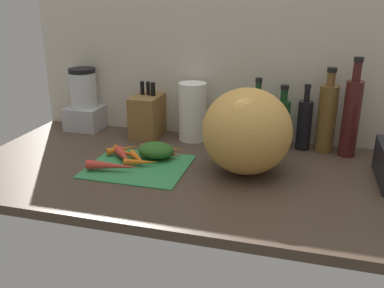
# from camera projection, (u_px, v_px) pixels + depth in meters

# --- Properties ---
(ground_plane) EXTENTS (1.70, 0.80, 0.03)m
(ground_plane) POSITION_uv_depth(u_px,v_px,m) (210.00, 175.00, 1.42)
(ground_plane) COLOR #47382B
(wall_back) EXTENTS (1.70, 0.03, 0.60)m
(wall_back) POSITION_uv_depth(u_px,v_px,m) (233.00, 64.00, 1.66)
(wall_back) COLOR beige
(wall_back) RESTS_ON ground_plane
(cutting_board) EXTENTS (0.34, 0.29, 0.01)m
(cutting_board) POSITION_uv_depth(u_px,v_px,m) (138.00, 166.00, 1.44)
(cutting_board) COLOR #338C4C
(cutting_board) RESTS_ON ground_plane
(carrot_0) EXTENTS (0.10, 0.09, 0.03)m
(carrot_0) POSITION_uv_depth(u_px,v_px,m) (138.00, 158.00, 1.46)
(carrot_0) COLOR orange
(carrot_0) RESTS_ON cutting_board
(carrot_1) EXTENTS (0.16, 0.06, 0.03)m
(carrot_1) POSITION_uv_depth(u_px,v_px,m) (162.00, 149.00, 1.54)
(carrot_1) COLOR orange
(carrot_1) RESTS_ON cutting_board
(carrot_2) EXTENTS (0.10, 0.10, 0.03)m
(carrot_2) POSITION_uv_depth(u_px,v_px,m) (122.00, 149.00, 1.55)
(carrot_2) COLOR orange
(carrot_2) RESTS_ON cutting_board
(carrot_3) EXTENTS (0.15, 0.11, 0.02)m
(carrot_3) POSITION_uv_depth(u_px,v_px,m) (127.00, 153.00, 1.51)
(carrot_3) COLOR orange
(carrot_3) RESTS_ON cutting_board
(carrot_4) EXTENTS (0.12, 0.06, 0.02)m
(carrot_4) POSITION_uv_depth(u_px,v_px,m) (169.00, 153.00, 1.51)
(carrot_4) COLOR red
(carrot_4) RESTS_ON cutting_board
(carrot_5) EXTENTS (0.18, 0.06, 0.03)m
(carrot_5) POSITION_uv_depth(u_px,v_px,m) (113.00, 166.00, 1.39)
(carrot_5) COLOR red
(carrot_5) RESTS_ON cutting_board
(carrot_6) EXTENTS (0.12, 0.13, 0.04)m
(carrot_6) POSITION_uv_depth(u_px,v_px,m) (124.00, 156.00, 1.47)
(carrot_6) COLOR red
(carrot_6) RESTS_ON cutting_board
(carrot_7) EXTENTS (0.12, 0.05, 0.02)m
(carrot_7) POSITION_uv_depth(u_px,v_px,m) (141.00, 162.00, 1.43)
(carrot_7) COLOR orange
(carrot_7) RESTS_ON cutting_board
(carrot_greens_pile) EXTENTS (0.13, 0.10, 0.06)m
(carrot_greens_pile) POSITION_uv_depth(u_px,v_px,m) (156.00, 150.00, 1.50)
(carrot_greens_pile) COLOR #2D6023
(carrot_greens_pile) RESTS_ON cutting_board
(winter_squash) EXTENTS (0.29, 0.29, 0.29)m
(winter_squash) POSITION_uv_depth(u_px,v_px,m) (247.00, 131.00, 1.36)
(winter_squash) COLOR gold
(winter_squash) RESTS_ON ground_plane
(knife_block) EXTENTS (0.11, 0.16, 0.23)m
(knife_block) POSITION_uv_depth(u_px,v_px,m) (147.00, 116.00, 1.73)
(knife_block) COLOR olive
(knife_block) RESTS_ON ground_plane
(blender_appliance) EXTENTS (0.15, 0.15, 0.27)m
(blender_appliance) POSITION_uv_depth(u_px,v_px,m) (85.00, 103.00, 1.82)
(blender_appliance) COLOR #B2B2B7
(blender_appliance) RESTS_ON ground_plane
(paper_towel_roll) EXTENTS (0.11, 0.11, 0.23)m
(paper_towel_roll) POSITION_uv_depth(u_px,v_px,m) (193.00, 112.00, 1.68)
(paper_towel_roll) COLOR white
(paper_towel_roll) RESTS_ON ground_plane
(bottle_0) EXTENTS (0.06, 0.06, 0.27)m
(bottle_0) POSITION_uv_depth(u_px,v_px,m) (257.00, 122.00, 1.60)
(bottle_0) COLOR #19421E
(bottle_0) RESTS_ON ground_plane
(bottle_1) EXTENTS (0.06, 0.06, 0.24)m
(bottle_1) POSITION_uv_depth(u_px,v_px,m) (282.00, 122.00, 1.60)
(bottle_1) COLOR #19421E
(bottle_1) RESTS_ON ground_plane
(bottle_2) EXTENTS (0.05, 0.05, 0.25)m
(bottle_2) POSITION_uv_depth(u_px,v_px,m) (304.00, 124.00, 1.58)
(bottle_2) COLOR black
(bottle_2) RESTS_ON ground_plane
(bottle_3) EXTENTS (0.07, 0.07, 0.32)m
(bottle_3) POSITION_uv_depth(u_px,v_px,m) (327.00, 117.00, 1.54)
(bottle_3) COLOR brown
(bottle_3) RESTS_ON ground_plane
(bottle_4) EXTENTS (0.06, 0.06, 0.36)m
(bottle_4) POSITION_uv_depth(u_px,v_px,m) (351.00, 116.00, 1.49)
(bottle_4) COLOR #471919
(bottle_4) RESTS_ON ground_plane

